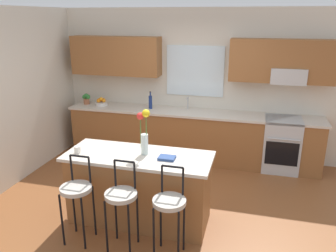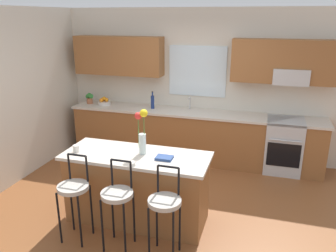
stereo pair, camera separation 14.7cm
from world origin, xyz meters
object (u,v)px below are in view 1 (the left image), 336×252
flower_vase (144,132)px  mug_ceramic (77,150)px  fruit_bowl_oranges (101,102)px  bar_stool_middle (121,199)px  cookbook (167,158)px  potted_plant_small (86,98)px  oven_range (281,144)px  bar_stool_near (77,192)px  bottle_olive_oil (150,102)px  kitchen_island (139,188)px  bar_stool_far (169,205)px

flower_vase → mug_ceramic: (-0.82, -0.19, -0.25)m
fruit_bowl_oranges → flower_vase: bearing=-52.9°
bar_stool_middle → cookbook: bar_stool_middle is taller
flower_vase → mug_ceramic: bearing=-167.1°
fruit_bowl_oranges → mug_ceramic: bearing=-71.7°
mug_ceramic → potted_plant_small: 2.49m
oven_range → bar_stool_near: 3.59m
mug_ceramic → bottle_olive_oil: bearing=83.9°
bar_stool_middle → cookbook: size_ratio=5.21×
bar_stool_near → bottle_olive_oil: (0.03, 2.70, 0.41)m
kitchen_island → mug_ceramic: bearing=-169.6°
oven_range → bar_stool_far: bearing=-115.7°
bar_stool_middle → bottle_olive_oil: size_ratio=3.23×
bar_stool_near → bar_stool_far: same height
oven_range → bar_stool_near: bearing=-131.8°
cookbook → bottle_olive_oil: bearing=112.5°
bar_stool_near → fruit_bowl_oranges: 2.88m
kitchen_island → bar_stool_near: (-0.55, -0.58, 0.17)m
bar_stool_middle → fruit_bowl_oranges: 3.11m
kitchen_island → potted_plant_small: 2.84m
bar_stool_near → flower_vase: 1.05m
bar_stool_far → cookbook: (-0.17, 0.55, 0.30)m
oven_range → fruit_bowl_oranges: size_ratio=3.83×
cookbook → bottle_olive_oil: 2.33m
flower_vase → bar_stool_far: bearing=-52.4°
bar_stool_near → potted_plant_small: (-1.26, 2.70, 0.40)m
oven_range → kitchen_island: 2.78m
bar_stool_far → flower_vase: bearing=127.6°
kitchen_island → potted_plant_small: (-1.81, 2.12, 0.57)m
flower_vase → potted_plant_small: (-1.88, 2.07, -0.18)m
bar_stool_far → fruit_bowl_oranges: size_ratio=4.34×
flower_vase → mug_ceramic: size_ratio=6.39×
mug_ceramic → potted_plant_small: size_ratio=0.43×
bar_stool_middle → flower_vase: 0.86m
bar_stool_near → mug_ceramic: (-0.20, 0.44, 0.33)m
bar_stool_near → mug_ceramic: 0.59m
flower_vase → cookbook: flower_vase is taller
kitchen_island → cookbook: size_ratio=9.15×
bar_stool_middle → bottle_olive_oil: (-0.52, 2.70, 0.41)m
oven_range → potted_plant_small: size_ratio=4.35×
bar_stool_middle → mug_ceramic: bearing=149.7°
bar_stool_far → bottle_olive_oil: 2.93m
flower_vase → fruit_bowl_oranges: (-1.57, 2.07, -0.24)m
bottle_olive_oil → fruit_bowl_oranges: bearing=179.8°
kitchen_island → bar_stool_middle: bar_stool_middle is taller
bar_stool_near → bar_stool_far: size_ratio=1.00×
kitchen_island → bar_stool_far: 0.82m
kitchen_island → bar_stool_middle: 0.61m
bar_stool_far → mug_ceramic: bearing=161.3°
bottle_olive_oil → oven_range: bearing=-0.6°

